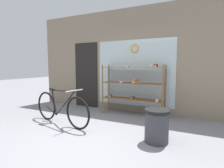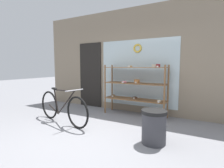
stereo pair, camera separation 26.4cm
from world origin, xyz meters
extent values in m
plane|color=gray|center=(0.00, 0.00, 0.00)|extent=(30.00, 30.00, 0.00)
cube|color=gray|center=(0.00, 2.41, 1.51)|extent=(6.32, 0.08, 3.01)
cube|color=silver|center=(0.20, 2.36, 1.15)|extent=(2.29, 0.02, 1.90)
cube|color=black|center=(-1.46, 2.36, 1.05)|extent=(0.84, 0.03, 2.10)
torus|color=gold|center=(0.20, 2.34, 1.85)|extent=(0.26, 0.06, 0.26)
cylinder|color=brown|center=(-0.57, 1.84, 0.69)|extent=(0.04, 0.04, 1.38)
cylinder|color=brown|center=(1.10, 1.84, 0.69)|extent=(0.04, 0.04, 1.38)
cylinder|color=brown|center=(-0.57, 2.25, 0.69)|extent=(0.04, 0.04, 1.38)
cylinder|color=brown|center=(1.10, 2.25, 0.69)|extent=(0.04, 0.04, 1.38)
cube|color=brown|center=(0.26, 2.04, 0.44)|extent=(1.71, 0.45, 0.02)
cube|color=brown|center=(0.26, 2.04, 0.88)|extent=(1.71, 0.45, 0.02)
cube|color=brown|center=(0.26, 2.04, 1.31)|extent=(1.71, 0.45, 0.02)
torus|color=pink|center=(-0.02, 1.95, 0.92)|extent=(0.15, 0.15, 0.05)
cube|color=white|center=(-0.02, 1.86, 0.91)|extent=(0.05, 0.00, 0.04)
cylinder|color=beige|center=(0.76, 2.14, 1.36)|extent=(0.13, 0.13, 0.07)
cube|color=white|center=(0.76, 2.07, 1.34)|extent=(0.05, 0.00, 0.04)
cylinder|color=maroon|center=(0.89, 1.99, 1.36)|extent=(0.10, 0.10, 0.08)
cube|color=white|center=(0.89, 1.93, 1.34)|extent=(0.05, 0.00, 0.04)
torus|color=tan|center=(0.14, 1.97, 1.34)|extent=(0.12, 0.12, 0.04)
cube|color=white|center=(0.14, 1.90, 1.34)|extent=(0.05, 0.00, 0.04)
ellipsoid|color=beige|center=(0.95, 1.94, 0.48)|extent=(0.09, 0.08, 0.06)
cube|color=white|center=(0.95, 1.89, 0.47)|extent=(0.05, 0.00, 0.04)
cylinder|color=#C67F42|center=(0.30, 2.09, 0.94)|extent=(0.15, 0.15, 0.09)
cube|color=white|center=(0.30, 2.01, 0.91)|extent=(0.05, 0.00, 0.04)
torus|color=#4C2D1E|center=(0.23, 2.13, 0.47)|extent=(0.14, 0.14, 0.04)
cube|color=white|center=(0.23, 2.05, 0.47)|extent=(0.05, 0.00, 0.04)
ellipsoid|color=brown|center=(-0.44, 2.09, 0.49)|extent=(0.10, 0.08, 0.07)
cube|color=white|center=(-0.44, 2.03, 0.47)|extent=(0.05, 0.00, 0.04)
torus|color=black|center=(-1.54, 0.68, 0.36)|extent=(0.71, 0.18, 0.71)
torus|color=black|center=(-0.42, 0.46, 0.36)|extent=(0.71, 0.18, 0.71)
cylinder|color=black|center=(-0.82, 0.54, 0.50)|extent=(0.67, 0.16, 0.64)
cylinder|color=black|center=(-0.89, 0.55, 0.79)|extent=(0.79, 0.18, 0.07)
cylinder|color=black|center=(-1.22, 0.61, 0.48)|extent=(0.18, 0.06, 0.58)
cylinder|color=black|center=(-1.34, 0.64, 0.28)|extent=(0.41, 0.11, 0.19)
ellipsoid|color=black|center=(-1.29, 0.63, 0.80)|extent=(0.23, 0.13, 0.06)
cylinder|color=#B2B2B7|center=(-0.50, 0.48, 0.83)|extent=(0.11, 0.46, 0.02)
cylinder|color=#38383D|center=(1.22, 0.56, 0.30)|extent=(0.42, 0.42, 0.59)
cylinder|color=black|center=(1.22, 0.56, 0.56)|extent=(0.44, 0.44, 0.06)
camera|label=1|loc=(1.81, -2.49, 1.35)|focal=28.00mm
camera|label=2|loc=(2.04, -2.37, 1.35)|focal=28.00mm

